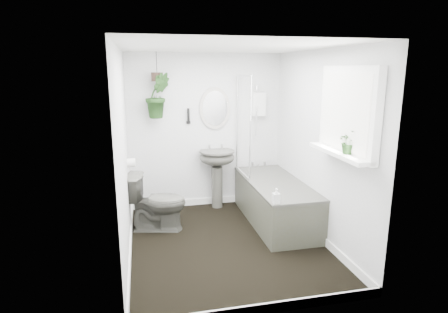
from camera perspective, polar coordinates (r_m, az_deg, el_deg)
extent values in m
cube|color=black|center=(4.69, 0.41, -13.14)|extent=(2.30, 2.80, 0.02)
cube|color=white|center=(4.21, 0.47, 16.48)|extent=(2.30, 2.80, 0.02)
cube|color=silver|center=(5.66, -2.79, 3.83)|extent=(2.30, 0.02, 2.30)
cube|color=silver|center=(2.99, 6.57, -4.80)|extent=(2.30, 0.02, 2.30)
cube|color=silver|center=(4.20, -15.18, 0.08)|extent=(0.02, 2.80, 2.30)
cube|color=silver|center=(4.69, 14.38, 1.49)|extent=(0.02, 2.80, 2.30)
cube|color=white|center=(4.66, 0.41, -12.48)|extent=(2.30, 2.80, 0.10)
cube|color=white|center=(5.73, 5.27, 7.94)|extent=(0.20, 0.10, 0.35)
ellipsoid|color=#B9B2A7|center=(5.60, -1.38, 7.36)|extent=(0.46, 0.03, 0.62)
cylinder|color=black|center=(5.53, -5.44, 6.19)|extent=(0.04, 0.04, 0.22)
cylinder|color=white|center=(4.93, -14.00, -0.91)|extent=(0.11, 0.11, 0.11)
cube|color=white|center=(3.98, 18.42, 6.48)|extent=(0.08, 1.00, 0.90)
cube|color=white|center=(4.01, 17.13, 0.53)|extent=(0.18, 1.00, 0.04)
cube|color=white|center=(3.96, 17.86, 6.49)|extent=(0.01, 0.86, 0.76)
imported|color=#45443E|center=(4.99, -10.16, -6.81)|extent=(0.82, 0.58, 0.76)
imported|color=black|center=(3.88, 18.61, 2.17)|extent=(0.25, 0.23, 0.24)
imported|color=black|center=(5.36, -10.05, 9.14)|extent=(0.38, 0.32, 0.63)
imported|color=black|center=(4.31, 7.97, -5.95)|extent=(0.08, 0.08, 0.17)
cylinder|color=#35241C|center=(5.35, -10.16, 11.86)|extent=(0.16, 0.16, 0.12)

